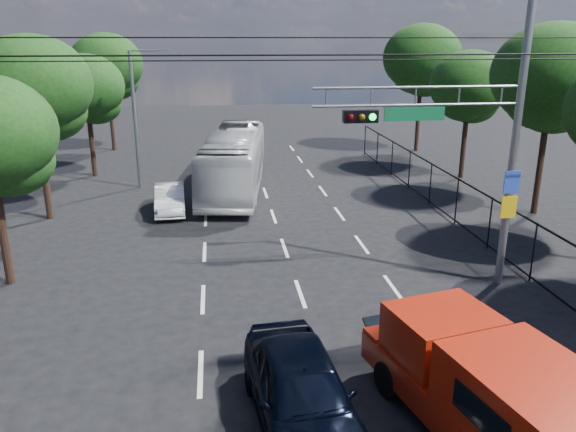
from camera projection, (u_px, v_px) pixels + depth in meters
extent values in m
cube|color=beige|center=(200.00, 373.00, 13.29)|extent=(0.12, 2.00, 0.01)
cube|color=beige|center=(203.00, 299.00, 17.07)|extent=(0.12, 2.00, 0.01)
cube|color=beige|center=(205.00, 252.00, 20.85)|extent=(0.12, 2.00, 0.01)
cube|color=beige|center=(206.00, 219.00, 24.64)|extent=(0.12, 2.00, 0.01)
cube|color=beige|center=(206.00, 195.00, 28.42)|extent=(0.12, 2.00, 0.01)
cube|color=beige|center=(207.00, 176.00, 32.20)|extent=(0.12, 2.00, 0.01)
cube|color=beige|center=(208.00, 162.00, 35.98)|extent=(0.12, 2.00, 0.01)
cube|color=beige|center=(208.00, 150.00, 39.76)|extent=(0.12, 2.00, 0.01)
cube|color=beige|center=(325.00, 364.00, 13.66)|extent=(0.12, 2.00, 0.01)
cube|color=beige|center=(300.00, 293.00, 17.44)|extent=(0.12, 2.00, 0.01)
cube|color=beige|center=(285.00, 248.00, 21.22)|extent=(0.12, 2.00, 0.01)
cube|color=beige|center=(273.00, 216.00, 25.00)|extent=(0.12, 2.00, 0.01)
cube|color=beige|center=(265.00, 193.00, 28.78)|extent=(0.12, 2.00, 0.01)
cube|color=beige|center=(259.00, 175.00, 32.56)|extent=(0.12, 2.00, 0.01)
cube|color=beige|center=(254.00, 161.00, 36.35)|extent=(0.12, 2.00, 0.01)
cube|color=beige|center=(250.00, 149.00, 40.13)|extent=(0.12, 2.00, 0.01)
cube|color=beige|center=(443.00, 356.00, 14.03)|extent=(0.12, 2.00, 0.01)
cube|color=beige|center=(394.00, 288.00, 17.81)|extent=(0.12, 2.00, 0.01)
cube|color=beige|center=(362.00, 244.00, 21.59)|extent=(0.12, 2.00, 0.01)
cube|color=beige|center=(339.00, 214.00, 25.37)|extent=(0.12, 2.00, 0.01)
cube|color=beige|center=(323.00, 191.00, 29.15)|extent=(0.12, 2.00, 0.01)
cube|color=beige|center=(310.00, 173.00, 32.93)|extent=(0.12, 2.00, 0.01)
cube|color=beige|center=(300.00, 159.00, 36.71)|extent=(0.12, 2.00, 0.01)
cube|color=beige|center=(292.00, 148.00, 40.49)|extent=(0.12, 2.00, 0.01)
cylinder|color=slate|center=(516.00, 137.00, 16.80)|extent=(0.24, 0.24, 9.50)
cylinder|color=slate|center=(420.00, 87.00, 15.97)|extent=(6.20, 0.08, 0.08)
cylinder|color=slate|center=(418.00, 105.00, 16.12)|extent=(6.20, 0.08, 0.08)
cube|color=black|center=(360.00, 116.00, 16.00)|extent=(1.00, 0.28, 0.35)
sphere|color=#3F0505|center=(351.00, 117.00, 15.82)|extent=(0.20, 0.20, 0.20)
sphere|color=#4C3805|center=(362.00, 117.00, 15.86)|extent=(0.20, 0.20, 0.20)
sphere|color=#0CE533|center=(373.00, 117.00, 15.90)|extent=(0.20, 0.20, 0.20)
cube|color=#0D6136|center=(414.00, 114.00, 16.18)|extent=(1.80, 0.05, 0.40)
cube|color=#2847BA|center=(512.00, 182.00, 17.08)|extent=(0.50, 0.04, 0.70)
cube|color=#E3B30B|center=(509.00, 207.00, 17.32)|extent=(0.50, 0.04, 0.70)
cylinder|color=slate|center=(501.00, 95.00, 16.35)|extent=(0.05, 0.05, 0.50)
cylinder|color=slate|center=(459.00, 96.00, 16.19)|extent=(0.05, 0.05, 0.50)
cylinder|color=slate|center=(416.00, 96.00, 16.03)|extent=(0.05, 0.05, 0.50)
cylinder|color=slate|center=(371.00, 97.00, 15.87)|extent=(0.05, 0.05, 0.50)
cylinder|color=slate|center=(326.00, 97.00, 15.71)|extent=(0.05, 0.05, 0.50)
cylinder|color=slate|center=(135.00, 121.00, 28.82)|extent=(0.18, 0.18, 7.00)
cylinder|color=slate|center=(146.00, 50.00, 27.86)|extent=(1.60, 0.09, 0.09)
cube|color=slate|center=(164.00, 50.00, 27.97)|extent=(0.60, 0.22, 0.15)
cylinder|color=black|center=(315.00, 55.00, 13.37)|extent=(22.00, 0.04, 0.04)
cylinder|color=black|center=(294.00, 38.00, 16.56)|extent=(22.00, 0.04, 0.04)
cylinder|color=black|center=(288.00, 60.00, 18.19)|extent=(22.00, 0.04, 0.04)
cube|color=black|center=(480.00, 192.00, 21.57)|extent=(0.04, 34.00, 0.06)
cube|color=black|center=(476.00, 236.00, 22.11)|extent=(0.04, 34.00, 0.06)
cylinder|color=black|center=(533.00, 252.00, 18.07)|extent=(0.06, 0.06, 2.00)
cylinder|color=black|center=(490.00, 223.00, 20.91)|extent=(0.06, 0.06, 2.00)
cylinder|color=black|center=(457.00, 201.00, 23.74)|extent=(0.06, 0.06, 2.00)
cylinder|color=black|center=(430.00, 184.00, 26.58)|extent=(0.06, 0.06, 2.00)
cylinder|color=black|center=(409.00, 170.00, 29.42)|extent=(0.06, 0.06, 2.00)
cylinder|color=black|center=(392.00, 158.00, 32.25)|extent=(0.06, 0.06, 2.00)
cylinder|color=black|center=(377.00, 148.00, 35.09)|extent=(0.06, 0.06, 2.00)
cylinder|color=black|center=(365.00, 140.00, 37.92)|extent=(0.06, 0.06, 2.00)
cylinder|color=black|center=(541.00, 161.00, 24.79)|extent=(0.28, 0.28, 4.76)
ellipsoid|color=black|center=(553.00, 74.00, 23.66)|extent=(5.10, 5.10, 4.33)
ellipsoid|color=black|center=(553.00, 102.00, 24.35)|extent=(3.40, 3.40, 2.72)
ellipsoid|color=black|center=(544.00, 100.00, 23.73)|extent=(3.23, 3.23, 2.58)
cylinder|color=black|center=(464.00, 142.00, 31.46)|extent=(0.28, 0.28, 4.03)
ellipsoid|color=black|center=(469.00, 84.00, 30.51)|extent=(4.32, 4.32, 3.67)
ellipsoid|color=black|center=(472.00, 102.00, 31.14)|extent=(2.88, 2.88, 2.30)
ellipsoid|color=black|center=(463.00, 101.00, 30.54)|extent=(2.74, 2.74, 2.19)
cylinder|color=black|center=(418.00, 115.00, 38.91)|extent=(0.28, 0.28, 4.93)
ellipsoid|color=black|center=(422.00, 58.00, 37.74)|extent=(5.28, 5.28, 4.49)
ellipsoid|color=black|center=(425.00, 76.00, 38.45)|extent=(3.52, 3.52, 2.82)
ellipsoid|color=black|center=(417.00, 74.00, 37.83)|extent=(3.34, 3.34, 2.68)
cylinder|color=black|center=(2.00, 227.00, 17.63)|extent=(0.28, 0.28, 3.81)
ellipsoid|color=black|center=(9.00, 161.00, 17.34)|extent=(2.72, 2.72, 2.18)
cylinder|color=black|center=(44.00, 169.00, 24.07)|extent=(0.28, 0.28, 4.48)
ellipsoid|color=black|center=(33.00, 85.00, 23.00)|extent=(4.80, 4.80, 4.08)
ellipsoid|color=black|center=(48.00, 111.00, 23.68)|extent=(3.20, 3.20, 2.56)
ellipsoid|color=black|center=(25.00, 109.00, 23.06)|extent=(3.04, 3.04, 2.43)
cylinder|color=black|center=(92.00, 142.00, 31.76)|extent=(0.28, 0.28, 3.92)
ellipsoid|color=black|center=(86.00, 87.00, 30.83)|extent=(4.20, 4.20, 3.57)
ellipsoid|color=black|center=(96.00, 104.00, 31.46)|extent=(2.80, 2.80, 2.24)
ellipsoid|color=black|center=(80.00, 103.00, 30.85)|extent=(2.66, 2.66, 2.13)
cylinder|color=black|center=(111.00, 117.00, 39.20)|extent=(0.28, 0.28, 4.59)
ellipsoid|color=black|center=(106.00, 64.00, 38.11)|extent=(4.92, 4.92, 4.18)
ellipsoid|color=black|center=(115.00, 81.00, 38.79)|extent=(3.28, 3.28, 2.62)
ellipsoid|color=black|center=(102.00, 79.00, 38.17)|extent=(3.12, 3.12, 2.49)
cylinder|color=black|center=(388.00, 379.00, 12.38)|extent=(0.47, 0.85, 0.80)
cylinder|color=black|center=(462.00, 362.00, 13.02)|extent=(0.47, 0.85, 0.80)
cube|color=maroon|center=(479.00, 405.00, 11.02)|extent=(3.39, 6.08, 0.64)
cube|color=maroon|center=(408.00, 338.00, 13.30)|extent=(2.21, 1.08, 0.63)
cube|color=black|center=(402.00, 321.00, 13.49)|extent=(2.00, 0.88, 0.35)
cube|color=maroon|center=(443.00, 335.00, 11.94)|extent=(2.41, 2.19, 1.09)
cube|color=black|center=(468.00, 353.00, 11.16)|extent=(1.75, 0.45, 0.63)
cube|color=maroon|center=(532.00, 402.00, 9.61)|extent=(2.73, 3.32, 1.21)
cube|color=black|center=(480.00, 414.00, 9.24)|extent=(0.35, 1.35, 0.52)
imported|color=black|center=(301.00, 391.00, 11.25)|extent=(2.33, 4.94, 1.63)
imported|color=silver|center=(234.00, 161.00, 28.91)|extent=(4.01, 11.32, 3.08)
imported|color=silver|center=(170.00, 199.00, 25.50)|extent=(1.54, 3.81, 1.23)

